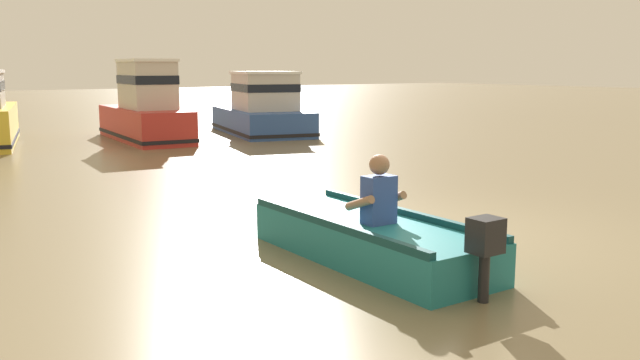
% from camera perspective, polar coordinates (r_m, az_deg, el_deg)
% --- Properties ---
extents(ground_plane, '(120.00, 120.00, 0.00)m').
position_cam_1_polar(ground_plane, '(8.89, 9.33, -4.33)').
color(ground_plane, '#7A6B4C').
extents(rowboat_with_person, '(1.13, 3.70, 1.19)m').
position_cam_1_polar(rowboat_with_person, '(7.55, 3.86, -4.75)').
color(rowboat_with_person, '#1E727A').
rests_on(rowboat_with_person, ground).
extents(moored_boat_red, '(1.96, 5.00, 2.32)m').
position_cam_1_polar(moored_boat_red, '(20.24, -14.45, 5.64)').
color(moored_boat_red, '#B72D28').
rests_on(moored_boat_red, ground).
extents(moored_boat_blue, '(3.24, 5.28, 1.97)m').
position_cam_1_polar(moored_boat_blue, '(21.72, -4.86, 5.80)').
color(moored_boat_blue, '#2D519E').
rests_on(moored_boat_blue, ground).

